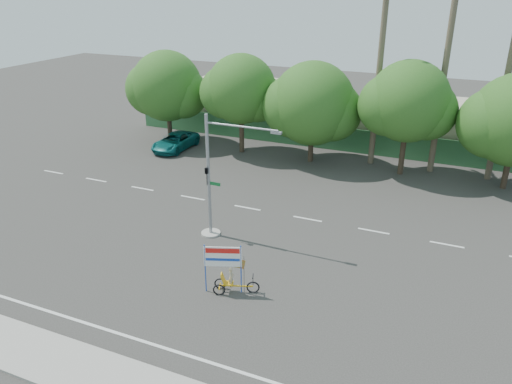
% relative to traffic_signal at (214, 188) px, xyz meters
% --- Properties ---
extents(ground, '(120.00, 120.00, 0.00)m').
position_rel_traffic_signal_xyz_m(ground, '(2.20, -3.98, -2.92)').
color(ground, '#33302D').
rests_on(ground, ground).
extents(fence, '(38.00, 0.08, 2.00)m').
position_rel_traffic_signal_xyz_m(fence, '(2.20, 17.52, -1.92)').
color(fence, '#336B3D').
rests_on(fence, ground).
extents(building_left, '(12.00, 8.00, 4.00)m').
position_rel_traffic_signal_xyz_m(building_left, '(-7.80, 22.02, -0.92)').
color(building_left, '#B9B193').
rests_on(building_left, ground).
extents(building_right, '(14.00, 8.00, 3.60)m').
position_rel_traffic_signal_xyz_m(building_right, '(10.20, 22.02, -1.12)').
color(building_right, '#B9B193').
rests_on(building_right, ground).
extents(tree_far_left, '(7.14, 6.00, 7.96)m').
position_rel_traffic_signal_xyz_m(tree_far_left, '(-11.85, 14.02, 1.84)').
color(tree_far_left, '#473828').
rests_on(tree_far_left, ground).
extents(tree_left, '(6.66, 5.60, 8.07)m').
position_rel_traffic_signal_xyz_m(tree_left, '(-4.85, 14.02, 2.14)').
color(tree_left, '#473828').
rests_on(tree_left, ground).
extents(tree_center, '(7.62, 6.40, 7.85)m').
position_rel_traffic_signal_xyz_m(tree_center, '(1.14, 14.02, 1.55)').
color(tree_center, '#473828').
rests_on(tree_center, ground).
extents(tree_right, '(6.90, 5.80, 8.36)m').
position_rel_traffic_signal_xyz_m(tree_right, '(8.15, 14.02, 2.32)').
color(tree_right, '#473828').
rests_on(tree_right, ground).
extents(palm_tall, '(3.73, 3.79, 17.45)m').
position_rel_traffic_signal_xyz_m(palm_tall, '(10.20, 15.52, 7.55)').
color(palm_tall, '#70604C').
rests_on(palm_tall, ground).
extents(palm_short, '(3.73, 3.79, 14.45)m').
position_rel_traffic_signal_xyz_m(palm_short, '(5.70, 15.52, 5.94)').
color(palm_short, '#70604C').
rests_on(palm_short, ground).
extents(traffic_signal, '(4.72, 1.10, 7.00)m').
position_rel_traffic_signal_xyz_m(traffic_signal, '(0.00, 0.00, 0.00)').
color(traffic_signal, gray).
rests_on(traffic_signal, ground).
extents(trike_billboard, '(2.41, 1.11, 2.50)m').
position_rel_traffic_signal_xyz_m(trike_billboard, '(3.16, -4.70, -1.91)').
color(trike_billboard, black).
rests_on(trike_billboard, ground).
extents(pickup_truck, '(2.36, 4.99, 1.38)m').
position_rel_traffic_signal_xyz_m(pickup_truck, '(-10.24, 12.34, -2.23)').
color(pickup_truck, '#0D6160').
rests_on(pickup_truck, ground).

